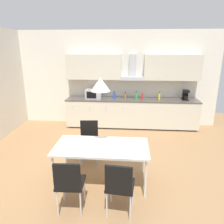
{
  "coord_description": "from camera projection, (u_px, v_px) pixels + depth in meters",
  "views": [
    {
      "loc": [
        0.66,
        -3.94,
        2.41
      ],
      "look_at": [
        0.27,
        0.71,
        1.0
      ],
      "focal_mm": 35.0,
      "sensor_mm": 36.0,
      "label": 1
    }
  ],
  "objects": [
    {
      "name": "coffee_maker",
      "position": [
        185.0,
        95.0,
        6.43
      ],
      "size": [
        0.18,
        0.19,
        0.3
      ],
      "color": "black",
      "rests_on": "kitchen_counter"
    },
    {
      "name": "pendant_lamp",
      "position": [
        100.0,
        84.0,
        3.53
      ],
      "size": [
        0.32,
        0.32,
        0.22
      ],
      "primitive_type": "cone",
      "color": "silver"
    },
    {
      "name": "ground_plane",
      "position": [
        96.0,
        168.0,
        4.51
      ],
      "size": [
        8.3,
        8.44,
        0.02
      ],
      "primitive_type": "cube",
      "color": "#9E754C"
    },
    {
      "name": "bottle_brown",
      "position": [
        125.0,
        96.0,
        6.6
      ],
      "size": [
        0.08,
        0.08,
        0.22
      ],
      "color": "brown",
      "rests_on": "kitchen_counter"
    },
    {
      "name": "bottle_green",
      "position": [
        136.0,
        96.0,
        6.53
      ],
      "size": [
        0.07,
        0.07,
        0.25
      ],
      "color": "green",
      "rests_on": "kitchen_counter"
    },
    {
      "name": "bottle_red",
      "position": [
        142.0,
        97.0,
        6.47
      ],
      "size": [
        0.06,
        0.06,
        0.21
      ],
      "color": "red",
      "rests_on": "kitchen_counter"
    },
    {
      "name": "bottle_blue",
      "position": [
        114.0,
        96.0,
        6.6
      ],
      "size": [
        0.08,
        0.08,
        0.23
      ],
      "color": "blue",
      "rests_on": "kitchen_counter"
    },
    {
      "name": "chair_near_right",
      "position": [
        120.0,
        184.0,
        3.1
      ],
      "size": [
        0.44,
        0.44,
        0.87
      ],
      "color": "black",
      "rests_on": "ground_plane"
    },
    {
      "name": "bottle_yellow",
      "position": [
        159.0,
        96.0,
        6.43
      ],
      "size": [
        0.06,
        0.06,
        0.26
      ],
      "color": "yellow",
      "rests_on": "kitchen_counter"
    },
    {
      "name": "kitchen_counter",
      "position": [
        131.0,
        113.0,
        6.7
      ],
      "size": [
        3.96,
        0.66,
        0.88
      ],
      "color": "#333333",
      "rests_on": "ground_plane"
    },
    {
      "name": "chair_far_left",
      "position": [
        89.0,
        137.0,
        4.71
      ],
      "size": [
        0.43,
        0.43,
        0.87
      ],
      "color": "black",
      "rests_on": "ground_plane"
    },
    {
      "name": "upper_wall_cabinets",
      "position": [
        133.0,
        67.0,
        6.45
      ],
      "size": [
        3.94,
        0.4,
        0.74
      ],
      "color": "beige"
    },
    {
      "name": "microwave",
      "position": [
        94.0,
        94.0,
        6.63
      ],
      "size": [
        0.48,
        0.35,
        0.28
      ],
      "color": "#ADADB2",
      "rests_on": "kitchen_counter"
    },
    {
      "name": "dining_table",
      "position": [
        101.0,
        148.0,
        3.86
      ],
      "size": [
        1.65,
        0.86,
        0.72
      ],
      "color": "silver",
      "rests_on": "ground_plane"
    },
    {
      "name": "chair_near_left",
      "position": [
        69.0,
        181.0,
        3.16
      ],
      "size": [
        0.42,
        0.42,
        0.87
      ],
      "color": "black",
      "rests_on": "ground_plane"
    },
    {
      "name": "wall_back",
      "position": [
        109.0,
        78.0,
        6.82
      ],
      "size": [
        6.64,
        0.1,
        2.88
      ],
      "primitive_type": "cube",
      "color": "silver",
      "rests_on": "ground_plane"
    },
    {
      "name": "backsplash_tile",
      "position": [
        132.0,
        88.0,
        6.79
      ],
      "size": [
        3.94,
        0.02,
        0.53
      ],
      "primitive_type": "cube",
      "color": "silver",
      "rests_on": "kitchen_counter"
    }
  ]
}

